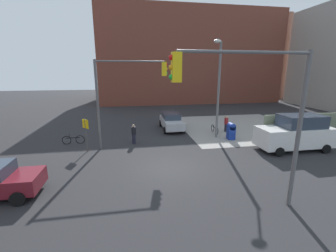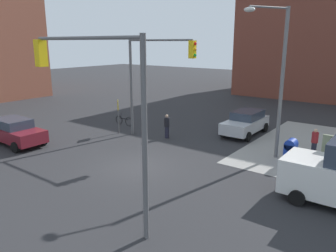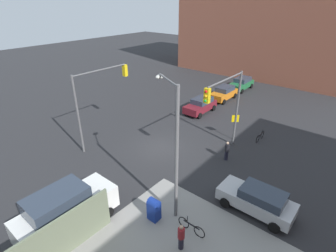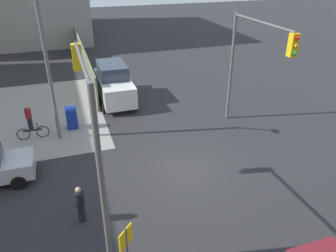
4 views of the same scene
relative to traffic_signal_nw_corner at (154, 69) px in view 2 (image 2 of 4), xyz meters
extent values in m
plane|color=#28282B|center=(2.52, -4.50, -4.62)|extent=(120.00, 120.00, 0.00)
cylinder|color=#59595B|center=(-1.98, 0.00, -1.37)|extent=(0.18, 0.18, 6.50)
cylinder|color=#59595B|center=(0.45, 0.00, 1.76)|extent=(4.87, 0.12, 0.12)
cube|color=yellow|center=(2.89, 0.00, 1.23)|extent=(0.32, 0.36, 1.00)
sphere|color=red|center=(3.07, 0.00, 1.55)|extent=(0.18, 0.18, 0.18)
sphere|color=orange|center=(3.07, 0.00, 1.23)|extent=(0.18, 0.18, 0.18)
sphere|color=green|center=(3.07, 0.00, 0.91)|extent=(0.18, 0.18, 0.18)
cylinder|color=#59595B|center=(7.02, -9.00, -1.37)|extent=(0.18, 0.18, 6.50)
cylinder|color=#59595B|center=(4.47, -9.00, 1.76)|extent=(5.10, 0.12, 0.12)
cube|color=yellow|center=(1.91, -9.00, 1.23)|extent=(0.32, 0.36, 1.00)
sphere|color=red|center=(1.73, -9.00, 1.55)|extent=(0.18, 0.18, 0.18)
sphere|color=orange|center=(1.73, -9.00, 1.23)|extent=(0.18, 0.18, 0.18)
sphere|color=green|center=(1.73, -9.00, 0.91)|extent=(0.18, 0.18, 0.18)
cylinder|color=slate|center=(7.72, 1.30, -0.62)|extent=(0.20, 0.20, 8.00)
cylinder|color=slate|center=(7.15, 0.24, 3.28)|extent=(1.23, 2.16, 0.10)
ellipsoid|color=silver|center=(6.58, -0.81, 3.13)|extent=(0.56, 0.36, 0.24)
cylinder|color=#4C4C4C|center=(-2.88, -0.43, -3.42)|extent=(0.08, 0.08, 2.40)
cube|color=yellow|center=(-2.88, -0.43, -2.57)|extent=(0.48, 0.48, 0.64)
cube|color=navy|center=(8.72, 0.50, -4.04)|extent=(0.56, 0.64, 1.15)
cylinder|color=navy|center=(8.72, 0.50, -3.47)|extent=(0.56, 0.64, 0.56)
cylinder|color=black|center=(-9.97, -5.30, -4.30)|extent=(0.64, 0.22, 0.64)
cube|color=#B7BABF|center=(4.34, 4.68, -3.92)|extent=(1.80, 4.42, 0.75)
cube|color=#2D3847|center=(4.34, 5.03, -3.27)|extent=(1.58, 2.48, 0.55)
cylinder|color=black|center=(5.24, 3.18, -4.30)|extent=(0.22, 0.64, 0.64)
cylinder|color=black|center=(3.44, 3.18, -4.30)|extent=(0.22, 0.64, 0.64)
cylinder|color=black|center=(5.24, 6.18, -4.30)|extent=(0.22, 0.64, 0.64)
cylinder|color=black|center=(3.44, 6.18, -4.30)|extent=(0.22, 0.64, 0.64)
cube|color=maroon|center=(-6.11, -6.15, -3.92)|extent=(4.20, 1.80, 0.75)
cube|color=#2D3847|center=(-6.45, -6.15, -3.27)|extent=(2.35, 1.58, 0.55)
cylinder|color=black|center=(-4.68, -5.25, -4.30)|extent=(0.64, 0.22, 0.64)
cylinder|color=black|center=(-4.68, -7.05, -4.30)|extent=(0.64, 0.22, 0.64)
cylinder|color=black|center=(-7.54, -5.25, -4.30)|extent=(0.64, 0.22, 0.64)
cylinder|color=black|center=(10.31, -3.75, -4.30)|extent=(0.64, 0.22, 0.64)
cylinder|color=black|center=(10.31, -1.65, -4.30)|extent=(0.64, 0.22, 0.64)
cylinder|color=maroon|center=(9.32, 2.90, -3.56)|extent=(0.36, 0.36, 0.60)
sphere|color=tan|center=(9.32, 2.90, -3.15)|extent=(0.21, 0.21, 0.21)
cylinder|color=#1E1E2D|center=(9.32, 2.90, -4.24)|extent=(0.28, 0.28, 0.76)
cylinder|color=black|center=(0.52, 0.70, -3.53)|extent=(0.36, 0.36, 0.62)
sphere|color=tan|center=(0.52, 0.70, -3.11)|extent=(0.21, 0.21, 0.21)
cylinder|color=#1E1E2D|center=(0.52, 0.70, -4.23)|extent=(0.28, 0.28, 0.78)
torus|color=black|center=(8.12, 3.22, -4.29)|extent=(0.05, 0.71, 0.71)
torus|color=black|center=(8.12, 2.18, -4.29)|extent=(0.05, 0.71, 0.71)
cube|color=black|center=(8.12, 2.70, -4.11)|extent=(0.04, 1.04, 0.08)
cylinder|color=black|center=(8.12, 2.42, -3.87)|extent=(0.04, 0.04, 0.40)
torus|color=black|center=(-3.76, 1.50, -4.29)|extent=(0.71, 0.05, 0.71)
torus|color=black|center=(-4.80, 1.50, -4.29)|extent=(0.71, 0.05, 0.71)
cube|color=black|center=(-4.28, 1.50, -4.11)|extent=(1.04, 0.04, 0.08)
cylinder|color=black|center=(-4.56, 1.50, -3.87)|extent=(0.04, 0.04, 0.40)
camera|label=1|loc=(0.29, -16.75, 1.13)|focal=24.00mm
camera|label=2|loc=(13.31, -16.19, 1.62)|focal=35.00mm
camera|label=3|loc=(16.88, 8.33, 6.98)|focal=28.00mm
camera|label=4|loc=(-9.78, 0.59, 4.61)|focal=35.00mm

